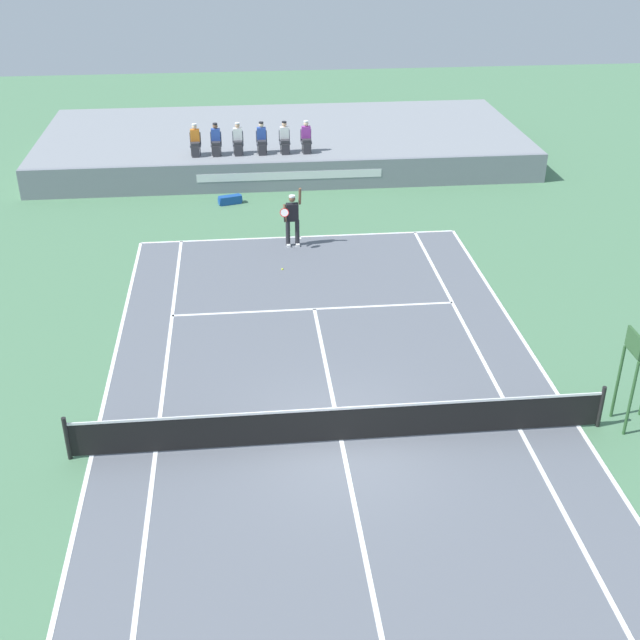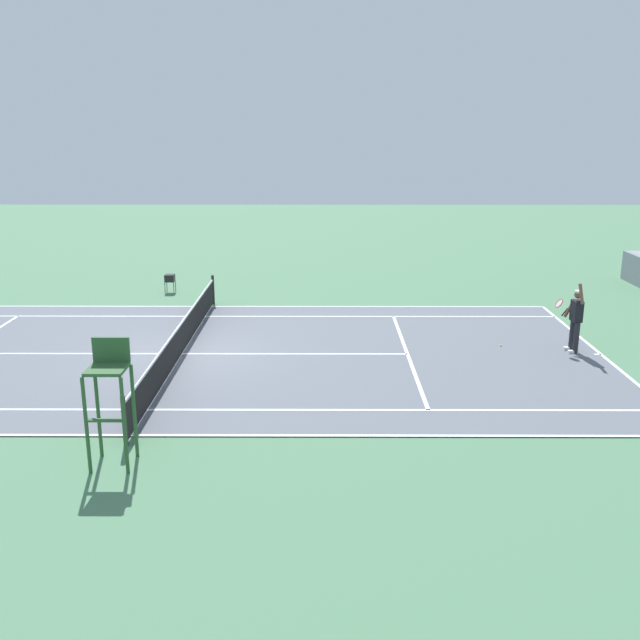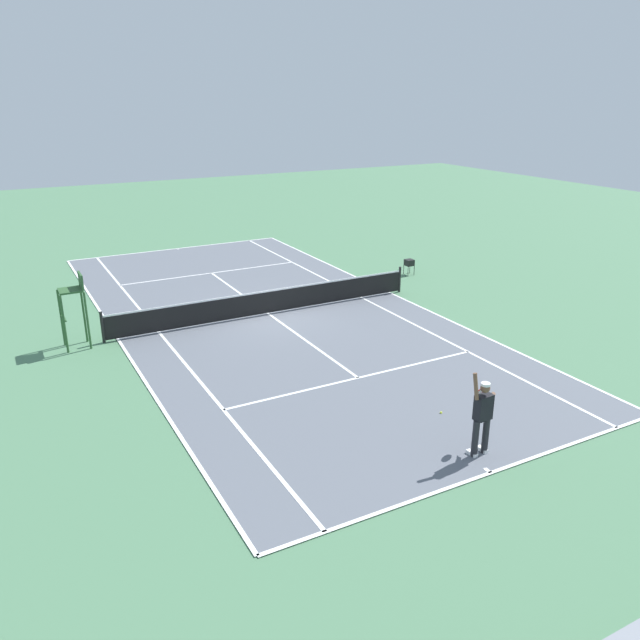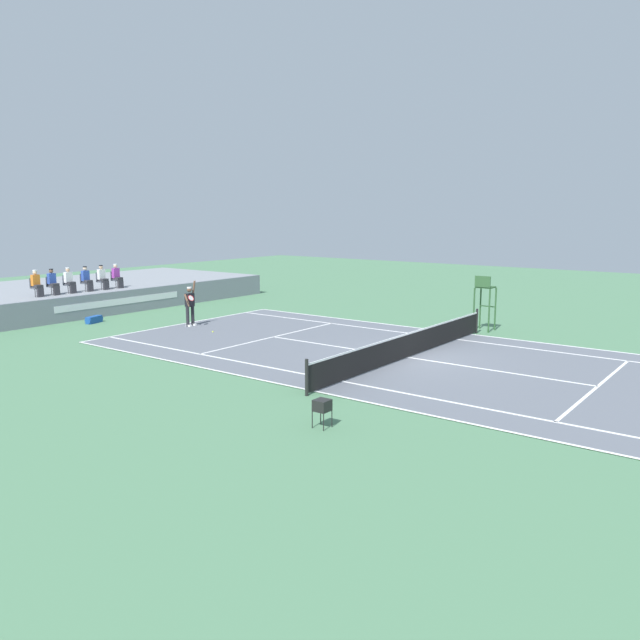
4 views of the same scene
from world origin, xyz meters
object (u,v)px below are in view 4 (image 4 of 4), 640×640
at_px(spectator_seated_2, 69,281).
at_px(umpire_chair, 485,296).
at_px(spectator_seated_3, 86,279).
at_px(tennis_player, 190,305).
at_px(spectator_seated_5, 117,276).
at_px(spectator_seated_4, 102,278).
at_px(spectator_seated_0, 37,284).
at_px(spectator_seated_1, 53,282).
at_px(tennis_ball, 213,332).
at_px(equipment_bag, 94,320).
at_px(ball_hopper, 322,405).

distance_m(spectator_seated_2, umpire_chair, 20.02).
xyz_separation_m(spectator_seated_3, tennis_player, (0.74, -6.87, -0.81)).
distance_m(spectator_seated_2, spectator_seated_5, 2.77).
xyz_separation_m(spectator_seated_2, spectator_seated_3, (0.96, 0.00, 0.00)).
bearing_deg(spectator_seated_4, spectator_seated_2, 180.00).
xyz_separation_m(spectator_seated_0, tennis_player, (3.41, -6.87, -0.81)).
height_order(spectator_seated_4, tennis_player, spectator_seated_4).
bearing_deg(spectator_seated_1, spectator_seated_5, 0.00).
bearing_deg(spectator_seated_2, tennis_ball, -82.06).
relative_size(spectator_seated_0, spectator_seated_5, 1.00).
bearing_deg(tennis_player, spectator_seated_2, 103.88).
bearing_deg(umpire_chair, spectator_seated_0, 119.95).
height_order(umpire_chair, equipment_bag, umpire_chair).
bearing_deg(spectator_seated_0, umpire_chair, -60.05).
bearing_deg(tennis_ball, spectator_seated_1, 103.47).
height_order(spectator_seated_2, spectator_seated_5, same).
relative_size(tennis_ball, umpire_chair, 0.03).
xyz_separation_m(spectator_seated_1, ball_hopper, (-4.99, -20.02, -1.23)).
relative_size(spectator_seated_0, spectator_seated_2, 1.00).
height_order(tennis_player, equipment_bag, tennis_player).
xyz_separation_m(spectator_seated_0, tennis_ball, (2.94, -8.81, -1.77)).
height_order(spectator_seated_1, umpire_chair, spectator_seated_1).
distance_m(spectator_seated_4, spectator_seated_5, 0.88).
distance_m(spectator_seated_5, tennis_player, 7.00).
xyz_separation_m(spectator_seated_3, spectator_seated_5, (1.81, 0.00, 0.00)).
relative_size(spectator_seated_2, spectator_seated_4, 1.00).
xyz_separation_m(spectator_seated_1, equipment_bag, (0.47, -2.52, -1.64)).
bearing_deg(equipment_bag, spectator_seated_3, 61.51).
bearing_deg(spectator_seated_3, spectator_seated_0, 180.00).
xyz_separation_m(spectator_seated_4, ball_hopper, (-7.76, -20.02, -1.23)).
bearing_deg(spectator_seated_4, ball_hopper, -111.19).
height_order(spectator_seated_2, ball_hopper, spectator_seated_2).
bearing_deg(spectator_seated_1, tennis_player, -69.42).
bearing_deg(spectator_seated_4, tennis_ball, -94.30).
bearing_deg(spectator_seated_4, tennis_player, -91.60).
bearing_deg(equipment_bag, umpire_chair, -59.63).
relative_size(tennis_player, ball_hopper, 2.98).
bearing_deg(tennis_ball, equipment_bag, 104.61).
distance_m(spectator_seated_0, spectator_seated_1, 0.83).
bearing_deg(tennis_ball, spectator_seated_5, 80.07).
relative_size(spectator_seated_2, spectator_seated_5, 1.00).
relative_size(tennis_ball, equipment_bag, 0.07).
distance_m(tennis_player, equipment_bag, 4.91).
bearing_deg(equipment_bag, spectator_seated_5, 38.41).
xyz_separation_m(spectator_seated_2, equipment_bag, (-0.41, -2.52, -1.64)).
distance_m(spectator_seated_5, tennis_ball, 9.12).
bearing_deg(spectator_seated_3, equipment_bag, -118.49).
xyz_separation_m(spectator_seated_5, ball_hopper, (-8.64, -20.02, -1.23)).
bearing_deg(tennis_player, equipment_bag, 115.85).
distance_m(spectator_seated_0, ball_hopper, 20.48).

